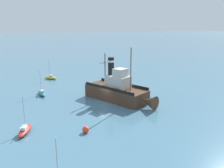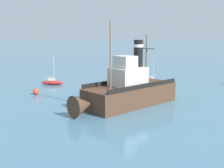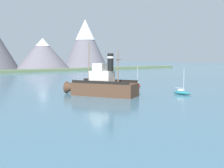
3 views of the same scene
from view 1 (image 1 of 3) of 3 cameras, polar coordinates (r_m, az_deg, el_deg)
The scene contains 6 objects.
ground_plane at distance 43.03m, azimuth -1.20°, elevation -4.29°, with size 600.00×600.00×0.00m, color #477289.
old_tugboat at distance 43.24m, azimuth 1.57°, elevation -1.65°, with size 9.63×14.34×9.90m.
sailboat_yellow at distance 61.99m, azimuth -14.51°, elevation 1.54°, with size 3.42×3.51×4.90m.
sailboat_red at distance 33.13m, azimuth -20.26°, elevation -10.40°, with size 2.45×3.93×4.90m.
sailboat_teal at distance 48.72m, azimuth -16.54°, elevation -2.11°, with size 1.61×3.91×4.90m.
mooring_buoy at distance 31.52m, azimuth -6.34°, elevation -10.80°, with size 0.90×0.90×0.90m, color red.
Camera 1 is at (13.97, 38.25, 13.91)m, focal length 38.00 mm.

